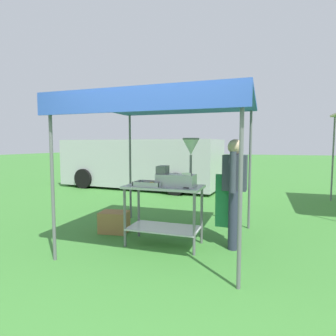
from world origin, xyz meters
TOP-DOWN VIEW (x-y plane):
  - ground_plane at (0.00, 6.00)m, footprint 70.00×70.00m
  - stall_canopy at (-0.23, 1.16)m, footprint 2.58×2.49m
  - donut_cart at (-0.23, 1.06)m, footprint 1.16×0.60m
  - donut_tray at (-0.42, 0.95)m, footprint 0.42×0.29m
  - donut_fryer at (0.02, 1.04)m, footprint 0.62×0.28m
  - menu_sign at (0.16, 0.92)m, footprint 0.13×0.05m
  - vendor at (0.78, 1.30)m, footprint 0.45×0.53m
  - supply_crate at (-1.26, 1.38)m, footprint 0.52×0.42m
  - van_silver at (-2.95, 6.26)m, footprint 5.71×2.43m

SIDE VIEW (x-z plane):
  - ground_plane at x=0.00m, z-range 0.00..0.00m
  - supply_crate at x=-1.26m, z-range 0.00..0.36m
  - donut_cart at x=-0.23m, z-range 0.20..1.12m
  - van_silver at x=-2.95m, z-range 0.03..1.72m
  - vendor at x=0.78m, z-range 0.10..1.71m
  - donut_tray at x=-0.42m, z-range 0.90..0.97m
  - menu_sign at x=0.16m, z-range 0.90..1.12m
  - donut_fryer at x=0.02m, z-range 0.80..1.51m
  - stall_canopy at x=-0.23m, z-range 1.01..3.18m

